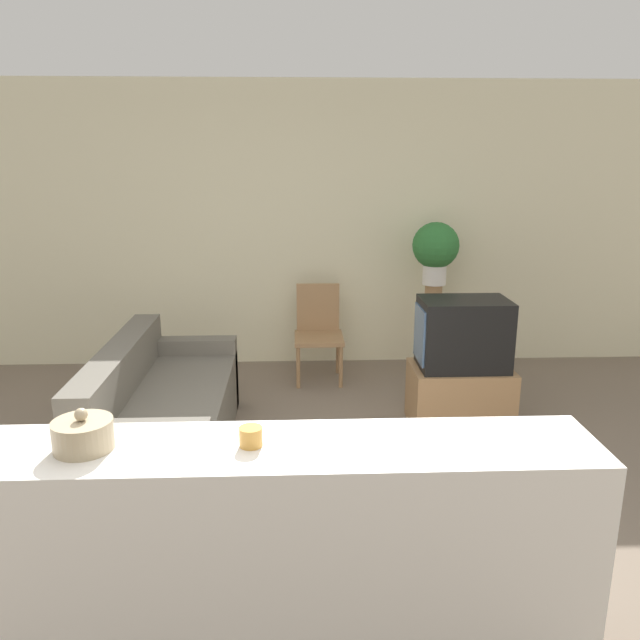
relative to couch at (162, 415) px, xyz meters
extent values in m
plane|color=#756656|center=(0.81, -1.42, -0.29)|extent=(14.00, 14.00, 0.00)
cube|color=beige|center=(0.81, 2.01, 1.06)|extent=(9.00, 0.06, 2.70)
cube|color=#605B51|center=(0.04, 0.00, -0.06)|extent=(0.81, 1.80, 0.47)
cube|color=#605B51|center=(-0.27, 0.00, 0.33)|extent=(0.20, 1.80, 0.31)
cube|color=#605B51|center=(0.04, -0.82, 0.01)|extent=(0.81, 0.16, 0.59)
cube|color=#605B51|center=(0.04, 0.82, 0.01)|extent=(0.81, 0.16, 0.59)
cube|color=#9E754C|center=(2.17, 0.38, -0.05)|extent=(0.75, 0.49, 0.47)
cube|color=black|center=(2.17, 0.38, 0.44)|extent=(0.64, 0.43, 0.52)
cube|color=#4C6B93|center=(1.85, 0.38, 0.44)|extent=(0.02, 0.35, 0.41)
cube|color=#9E754C|center=(1.13, 1.42, 0.11)|extent=(0.44, 0.44, 0.04)
cube|color=#9E754C|center=(1.13, 1.62, 0.36)|extent=(0.40, 0.04, 0.45)
cylinder|color=#9E754C|center=(0.94, 1.23, -0.10)|extent=(0.04, 0.04, 0.38)
cylinder|color=#9E754C|center=(1.32, 1.23, -0.10)|extent=(0.04, 0.04, 0.38)
cylinder|color=#9E754C|center=(0.94, 1.61, -0.10)|extent=(0.04, 0.04, 0.38)
cylinder|color=#9E754C|center=(1.32, 1.61, -0.10)|extent=(0.04, 0.04, 0.38)
cylinder|color=#9E754C|center=(2.21, 1.59, 0.14)|extent=(0.16, 0.16, 0.86)
cylinder|color=white|center=(2.21, 1.59, 0.66)|extent=(0.22, 0.22, 0.18)
sphere|color=#2D7033|center=(2.21, 1.59, 0.93)|extent=(0.43, 0.43, 0.43)
cube|color=white|center=(0.81, -1.95, 0.21)|extent=(2.45, 0.44, 1.00)
cylinder|color=tan|center=(0.16, -1.95, 0.77)|extent=(0.21, 0.21, 0.11)
sphere|color=tan|center=(0.16, -1.95, 0.85)|extent=(0.05, 0.05, 0.05)
cylinder|color=gold|center=(0.76, -1.95, 0.75)|extent=(0.09, 0.09, 0.07)
camera|label=1|loc=(0.92, -4.02, 1.74)|focal=35.00mm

